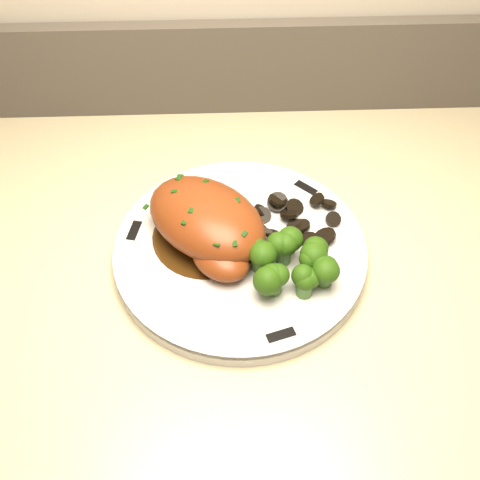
{
  "coord_description": "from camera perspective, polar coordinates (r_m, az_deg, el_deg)",
  "views": [
    {
      "loc": [
        0.03,
        1.34,
        1.39
      ],
      "look_at": [
        0.04,
        1.73,
        0.94
      ],
      "focal_mm": 45.0,
      "sensor_mm": 36.0,
      "label": 1
    }
  ],
  "objects": [
    {
      "name": "plate",
      "position": [
        0.62,
        0.0,
        -1.13
      ],
      "size": [
        0.33,
        0.33,
        0.02
      ],
      "primitive_type": "cylinder",
      "rotation": [
        0.0,
        0.0,
        -0.34
      ],
      "color": "silver",
      "rests_on": "counter"
    },
    {
      "name": "chicken_breast",
      "position": [
        0.6,
        -3.04,
        1.61
      ],
      "size": [
        0.16,
        0.16,
        0.05
      ],
      "rotation": [
        0.0,
        0.0,
        -0.77
      ],
      "color": "brown",
      "rests_on": "plate"
    },
    {
      "name": "rim_accent_0",
      "position": [
        0.67,
        6.27,
        4.93
      ],
      "size": [
        0.03,
        0.03,
        0.0
      ],
      "primitive_type": "cube",
      "rotation": [
        0.0,
        0.0,
        2.39
      ],
      "color": "black",
      "rests_on": "plate"
    },
    {
      "name": "gravy_pool",
      "position": [
        0.62,
        -3.09,
        0.38
      ],
      "size": [
        0.11,
        0.11,
        0.0
      ],
      "primitive_type": "cylinder",
      "color": "#38200A",
      "rests_on": "plate"
    },
    {
      "name": "rim_accent_1",
      "position": [
        0.63,
        -10.0,
        0.87
      ],
      "size": [
        0.02,
        0.03,
        0.0
      ],
      "primitive_type": "cube",
      "rotation": [
        0.0,
        0.0,
        4.49
      ],
      "color": "black",
      "rests_on": "plate"
    },
    {
      "name": "rim_accent_2",
      "position": [
        0.55,
        3.9,
        -8.99
      ],
      "size": [
        0.03,
        0.02,
        0.0
      ],
      "primitive_type": "cube",
      "rotation": [
        0.0,
        0.0,
        6.58
      ],
      "color": "black",
      "rests_on": "plate"
    },
    {
      "name": "broccoli_florets",
      "position": [
        0.57,
        5.06,
        -2.37
      ],
      "size": [
        0.08,
        0.06,
        0.04
      ],
      "rotation": [
        0.0,
        0.0,
        -0.36
      ],
      "color": "#477531",
      "rests_on": "plate"
    },
    {
      "name": "mushroom_pile",
      "position": [
        0.63,
        5.01,
        1.54
      ],
      "size": [
        0.09,
        0.07,
        0.03
      ],
      "color": "black",
      "rests_on": "plate"
    }
  ]
}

